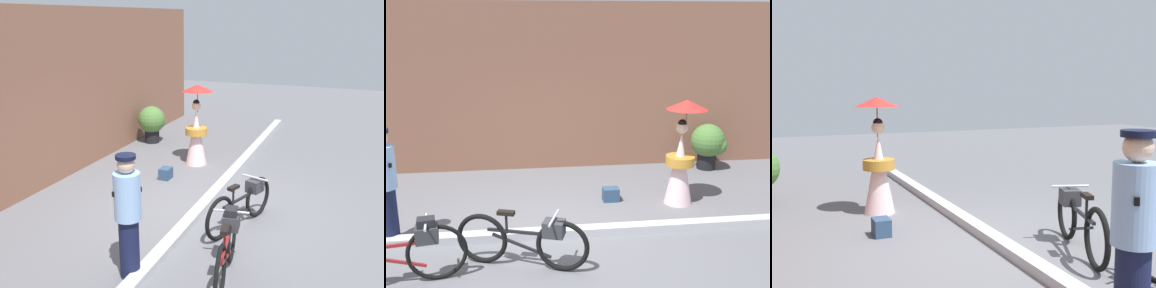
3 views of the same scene
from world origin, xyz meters
The scene contains 6 objects.
ground_plane centered at (0.00, 0.00, 0.00)m, with size 30.00×30.00×0.00m, color slate.
sidewalk_curb centered at (0.00, 0.00, 0.06)m, with size 14.00×0.20×0.12m, color #B2B2B7.
bicycle_far_side centered at (-0.33, -0.81, 0.39)m, with size 1.70×0.67×0.76m.
person_officer centered at (-2.27, 0.16, 0.89)m, with size 0.34×0.34×1.66m.
person_with_parasol centered at (2.34, 1.00, 0.86)m, with size 0.69×0.69×1.82m.
backpack_on_pavement centered at (1.18, 1.23, 0.12)m, with size 0.28×0.22×0.23m.
Camera 3 is at (-4.87, 2.62, 1.96)m, focal length 44.34 mm.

